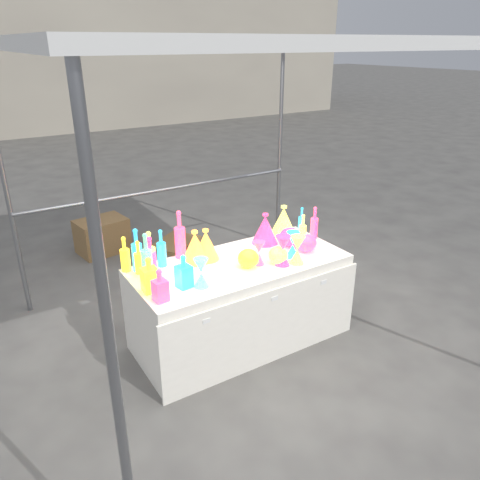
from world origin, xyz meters
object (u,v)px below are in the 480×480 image
cardboard_box_closed (102,236)px  decanter_0 (149,274)px  display_table (241,302)px  lampshade_0 (195,246)px  bottle_0 (125,254)px  globe_0 (248,259)px  hourglass_0 (259,253)px

cardboard_box_closed → decanter_0: size_ratio=2.14×
display_table → lampshade_0: lampshade_0 is taller
lampshade_0 → bottle_0: bearing=153.7°
decanter_0 → globe_0: size_ratio=1.57×
decanter_0 → lampshade_0: lampshade_0 is taller
display_table → lampshade_0: size_ratio=6.73×
display_table → bottle_0: bearing=157.1°
decanter_0 → lampshade_0: size_ratio=0.99×
cardboard_box_closed → globe_0: globe_0 is taller
hourglass_0 → lampshade_0: lampshade_0 is taller
bottle_0 → hourglass_0: bearing=-25.7°
cardboard_box_closed → lampshade_0: 2.39m
display_table → cardboard_box_closed: (-0.46, 2.50, -0.16)m
globe_0 → display_table: bearing=95.0°
globe_0 → lampshade_0: lampshade_0 is taller
display_table → cardboard_box_closed: 2.55m
cardboard_box_closed → decanter_0: decanter_0 is taller
hourglass_0 → display_table: bearing=136.7°
lampshade_0 → display_table: bearing=-48.0°
cardboard_box_closed → bottle_0: bearing=-108.9°
hourglass_0 → lampshade_0: size_ratio=0.74×
bottle_0 → decanter_0: bearing=-84.7°
cardboard_box_closed → display_table: bearing=-88.2°
display_table → globe_0: size_ratio=10.67×
display_table → hourglass_0: size_ratio=9.07×
display_table → globe_0: bearing=-85.0°
lampshade_0 → globe_0: bearing=-57.9°
display_table → decanter_0: (-0.81, -0.05, 0.51)m
lampshade_0 → hourglass_0: bearing=-50.1°
lampshade_0 → decanter_0: bearing=-163.7°
hourglass_0 → lampshade_0: bearing=141.9°
hourglass_0 → decanter_0: bearing=177.0°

